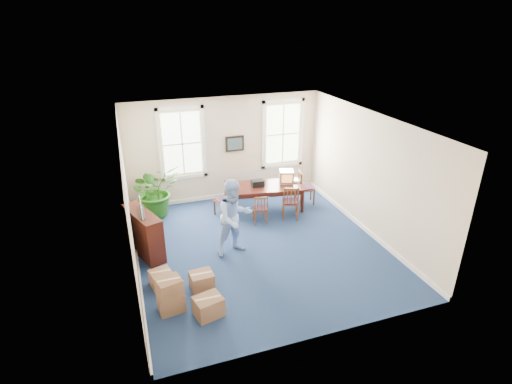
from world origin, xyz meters
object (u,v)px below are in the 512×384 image
object	(u,v)px
man	(235,217)
credenza	(144,233)
chair_near_left	(260,208)
cardboard_boxes	(179,289)
potted_plant	(155,191)
crt_tv	(286,176)
conference_table	(266,197)

from	to	relation	value
man	credenza	bearing A→B (deg)	150.32
chair_near_left	cardboard_boxes	world-z (taller)	chair_near_left
potted_plant	cardboard_boxes	xyz separation A→B (m)	(-0.01, -4.21, -0.39)
crt_tv	cardboard_boxes	world-z (taller)	crt_tv
crt_tv	chair_near_left	bearing A→B (deg)	-126.26
chair_near_left	cardboard_boxes	xyz separation A→B (m)	(-2.69, -2.78, -0.05)
cardboard_boxes	chair_near_left	bearing A→B (deg)	45.99
crt_tv	credenza	size ratio (longest dim) A/B	0.31
credenza	crt_tv	bearing A→B (deg)	-2.28
chair_near_left	credenza	bearing A→B (deg)	22.22
conference_table	credenza	distance (m)	3.89
crt_tv	credenza	bearing A→B (deg)	-144.35
crt_tv	credenza	world-z (taller)	crt_tv
man	conference_table	bearing A→B (deg)	40.06
credenza	chair_near_left	bearing A→B (deg)	-9.86
crt_tv	credenza	distance (m)	4.54
chair_near_left	man	xyz separation A→B (m)	(-1.09, -1.24, 0.52)
credenza	potted_plant	world-z (taller)	potted_plant
cardboard_boxes	man	bearing A→B (deg)	43.94
conference_table	credenza	world-z (taller)	credenza
man	cardboard_boxes	bearing A→B (deg)	-148.32
man	potted_plant	xyz separation A→B (m)	(-1.59, 2.67, -0.19)
conference_table	man	size ratio (longest dim) A/B	1.17
man	credenza	world-z (taller)	man
chair_near_left	cardboard_boxes	distance (m)	3.87
man	potted_plant	bearing A→B (deg)	108.52
conference_table	crt_tv	distance (m)	0.87
man	cardboard_boxes	size ratio (longest dim) A/B	1.43
conference_table	chair_near_left	world-z (taller)	chair_near_left
conference_table	potted_plant	distance (m)	3.23
man	cardboard_boxes	world-z (taller)	man
conference_table	cardboard_boxes	xyz separation A→B (m)	(-3.14, -3.54, 0.00)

